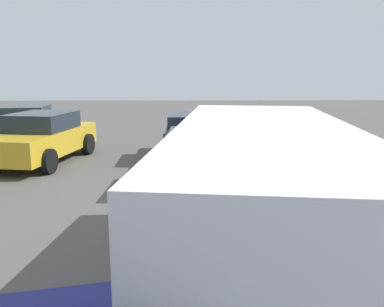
{
  "coord_description": "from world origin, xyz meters",
  "views": [
    {
      "loc": [
        -8.57,
        0.49,
        2.65
      ],
      "look_at": [
        0.0,
        0.3,
        0.9
      ],
      "focal_mm": 37.28,
      "sensor_mm": 36.0,
      "label": 1
    }
  ],
  "objects_px": {
    "parked_sedan_behind_left": "(25,125)",
    "parked_van_behind_right": "(262,200)",
    "parked_sedan_near_left": "(195,137)",
    "parked_sedan_far_right": "(42,137)",
    "art_car_decorated": "(206,163)",
    "parked_sedan_far_left": "(248,127)"
  },
  "relations": [
    {
      "from": "parked_van_behind_right",
      "to": "parked_sedan_near_left",
      "type": "xyz_separation_m",
      "value": [
        7.49,
        0.57,
        -0.45
      ]
    },
    {
      "from": "parked_sedan_near_left",
      "to": "art_car_decorated",
      "type": "bearing_deg",
      "value": 1.64
    },
    {
      "from": "art_car_decorated",
      "to": "parked_van_behind_right",
      "type": "height_order",
      "value": "parked_van_behind_right"
    },
    {
      "from": "parked_sedan_behind_left",
      "to": "parked_van_behind_right",
      "type": "bearing_deg",
      "value": 26.47
    },
    {
      "from": "parked_van_behind_right",
      "to": "parked_sedan_near_left",
      "type": "bearing_deg",
      "value": -168.41
    },
    {
      "from": "parked_van_behind_right",
      "to": "parked_sedan_near_left",
      "type": "height_order",
      "value": "parked_van_behind_right"
    },
    {
      "from": "art_car_decorated",
      "to": "parked_sedan_near_left",
      "type": "bearing_deg",
      "value": -175.5
    },
    {
      "from": "parked_van_behind_right",
      "to": "art_car_decorated",
      "type": "bearing_deg",
      "value": -166.67
    },
    {
      "from": "parked_sedan_far_right",
      "to": "parked_sedan_far_left",
      "type": "distance_m",
      "value": 7.15
    },
    {
      "from": "parked_sedan_far_right",
      "to": "parked_sedan_behind_left",
      "type": "bearing_deg",
      "value": -140.88
    },
    {
      "from": "parked_sedan_far_right",
      "to": "parked_sedan_far_left",
      "type": "xyz_separation_m",
      "value": [
        2.69,
        -6.62,
        -0.07
      ]
    },
    {
      "from": "parked_sedan_near_left",
      "to": "parked_sedan_far_right",
      "type": "bearing_deg",
      "value": -88.76
    },
    {
      "from": "parked_van_behind_right",
      "to": "parked_sedan_far_right",
      "type": "height_order",
      "value": "parked_van_behind_right"
    },
    {
      "from": "art_car_decorated",
      "to": "parked_sedan_far_left",
      "type": "bearing_deg",
      "value": 164.35
    },
    {
      "from": "parked_sedan_near_left",
      "to": "parked_sedan_far_left",
      "type": "height_order",
      "value": "parked_sedan_near_left"
    },
    {
      "from": "art_car_decorated",
      "to": "parked_sedan_behind_left",
      "type": "bearing_deg",
      "value": -131.65
    },
    {
      "from": "parked_sedan_near_left",
      "to": "parked_van_behind_right",
      "type": "bearing_deg",
      "value": 3.8
    },
    {
      "from": "art_car_decorated",
      "to": "parked_sedan_far_right",
      "type": "bearing_deg",
      "value": -122.02
    },
    {
      "from": "parked_sedan_near_left",
      "to": "parked_sedan_far_right",
      "type": "relative_size",
      "value": 0.93
    },
    {
      "from": "parked_sedan_far_right",
      "to": "parked_sedan_behind_left",
      "type": "xyz_separation_m",
      "value": [
        2.92,
        1.65,
        -0.02
      ]
    },
    {
      "from": "parked_sedan_near_left",
      "to": "parked_sedan_far_left",
      "type": "xyz_separation_m",
      "value": [
        2.55,
        -2.04,
        -0.04
      ]
    },
    {
      "from": "parked_sedan_far_left",
      "to": "parked_sedan_behind_left",
      "type": "relative_size",
      "value": 1.0
    }
  ]
}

